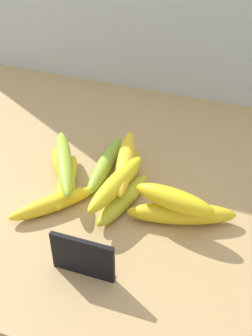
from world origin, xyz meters
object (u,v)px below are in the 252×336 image
object	(u,v)px
banana_3	(53,203)
banana_9	(64,162)
chalkboard_sign	(83,258)
banana_4	(66,182)
banana_6	(126,178)
banana_7	(174,199)
banana_2	(123,199)
banana_0	(63,169)
banana_1	(181,213)
banana_5	(105,164)
banana_10	(125,162)
banana_8	(116,184)

from	to	relation	value
banana_3	banana_9	bearing A→B (deg)	97.49
chalkboard_sign	banana_9	xyz separation A→B (cm)	(-12.66, 20.46, 1.20)
banana_4	banana_6	xyz separation A→B (cm)	(11.35, 4.73, 0.19)
banana_7	banana_3	bearing A→B (deg)	-170.16
banana_2	banana_9	xyz separation A→B (cm)	(-13.69, 3.14, 3.24)
banana_4	banana_7	distance (cm)	23.58
chalkboard_sign	banana_9	world-z (taller)	chalkboard_sign
banana_0	chalkboard_sign	bearing A→B (deg)	-57.60
banana_1	banana_7	size ratio (longest dim) A/B	1.35
banana_7	banana_0	bearing A→B (deg)	166.71
banana_6	banana_7	world-z (taller)	banana_7
banana_7	banana_5	bearing A→B (deg)	149.34
banana_9	banana_10	bearing A→B (deg)	17.16
banana_4	banana_8	distance (cm)	12.03
banana_2	banana_1	bearing A→B (deg)	-1.92
banana_6	banana_8	bearing A→B (deg)	-90.04
banana_0	banana_10	xyz separation A→B (cm)	(13.07, 2.20, 3.67)
banana_7	banana_10	distance (cm)	14.63
banana_3	banana_8	bearing A→B (deg)	25.76
banana_5	banana_7	bearing A→B (deg)	-30.66
banana_3	banana_4	bearing A→B (deg)	91.19
banana_1	banana_0	bearing A→B (deg)	169.40
banana_6	banana_8	xyz separation A→B (cm)	(-0.00, -5.96, 3.63)
banana_7	banana_9	distance (cm)	24.40
banana_9	banana_5	bearing A→B (deg)	41.77
banana_4	banana_10	distance (cm)	12.72
banana_5	banana_9	size ratio (longest dim) A/B	0.95
banana_0	banana_3	distance (cm)	10.18
banana_0	banana_6	size ratio (longest dim) A/B	0.80
banana_3	banana_7	xyz separation A→B (cm)	(22.84, 3.96, 4.57)
banana_1	chalkboard_sign	bearing A→B (deg)	-126.96
chalkboard_sign	banana_10	bearing A→B (deg)	91.97
banana_1	banana_2	world-z (taller)	banana_1
banana_1	banana_9	bearing A→B (deg)	172.08
banana_8	banana_9	bearing A→B (deg)	166.10
banana_0	banana_10	size ratio (longest dim) A/B	0.74
banana_3	banana_4	distance (cm)	6.64
banana_3	banana_7	distance (cm)	23.63
banana_0	banana_3	bearing A→B (deg)	-76.65
banana_2	banana_7	distance (cm)	11.25
banana_4	banana_8	xyz separation A→B (cm)	(11.34, -1.23, 3.81)
banana_3	banana_4	size ratio (longest dim) A/B	1.07
banana_4	banana_7	xyz separation A→B (cm)	(22.98, -2.68, 4.57)
banana_2	banana_5	world-z (taller)	banana_2
chalkboard_sign	banana_5	xyz separation A→B (cm)	(-6.14, 26.29, -2.21)
banana_4	banana_6	distance (cm)	12.30
banana_6	banana_8	distance (cm)	6.98
banana_2	banana_6	world-z (taller)	same
banana_6	banana_4	bearing A→B (deg)	-157.37
banana_7	banana_1	bearing A→B (deg)	33.61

